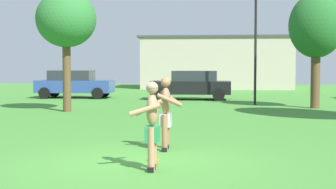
{
  "coord_description": "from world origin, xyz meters",
  "views": [
    {
      "loc": [
        1.61,
        -9.77,
        1.93
      ],
      "look_at": [
        0.38,
        2.18,
        1.22
      ],
      "focal_mm": 54.76,
      "sensor_mm": 36.0,
      "label": 1
    }
  ],
  "objects_px": {
    "player_in_gray": "(166,112)",
    "tree_behind_players": "(316,27)",
    "frisbee": "(153,160)",
    "player_with_cap": "(152,122)",
    "car_black_far_end": "(192,85)",
    "tree_right_field": "(66,20)",
    "lamp_post": "(256,36)",
    "car_blue_mid_lot": "(74,84)"
  },
  "relations": [
    {
      "from": "player_in_gray",
      "to": "tree_behind_players",
      "type": "distance_m",
      "value": 13.02
    },
    {
      "from": "frisbee",
      "to": "tree_behind_players",
      "type": "relative_size",
      "value": 0.05
    },
    {
      "from": "player_with_cap",
      "to": "frisbee",
      "type": "relative_size",
      "value": 6.54
    },
    {
      "from": "frisbee",
      "to": "car_black_far_end",
      "type": "bearing_deg",
      "value": 90.68
    },
    {
      "from": "frisbee",
      "to": "tree_behind_players",
      "type": "bearing_deg",
      "value": 66.95
    },
    {
      "from": "tree_right_field",
      "to": "player_in_gray",
      "type": "bearing_deg",
      "value": -60.54
    },
    {
      "from": "player_with_cap",
      "to": "lamp_post",
      "type": "distance_m",
      "value": 15.92
    },
    {
      "from": "player_with_cap",
      "to": "car_blue_mid_lot",
      "type": "relative_size",
      "value": 0.38
    },
    {
      "from": "tree_right_field",
      "to": "tree_behind_players",
      "type": "bearing_deg",
      "value": 14.57
    },
    {
      "from": "car_blue_mid_lot",
      "to": "tree_right_field",
      "type": "height_order",
      "value": "tree_right_field"
    },
    {
      "from": "car_black_far_end",
      "to": "tree_behind_players",
      "type": "bearing_deg",
      "value": -40.64
    },
    {
      "from": "lamp_post",
      "to": "car_black_far_end",
      "type": "bearing_deg",
      "value": 134.93
    },
    {
      "from": "tree_behind_players",
      "to": "tree_right_field",
      "type": "bearing_deg",
      "value": -165.43
    },
    {
      "from": "player_with_cap",
      "to": "player_in_gray",
      "type": "height_order",
      "value": "player_in_gray"
    },
    {
      "from": "player_in_gray",
      "to": "tree_right_field",
      "type": "height_order",
      "value": "tree_right_field"
    },
    {
      "from": "car_black_far_end",
      "to": "car_blue_mid_lot",
      "type": "bearing_deg",
      "value": 173.79
    },
    {
      "from": "car_black_far_end",
      "to": "frisbee",
      "type": "bearing_deg",
      "value": -89.32
    },
    {
      "from": "car_blue_mid_lot",
      "to": "frisbee",
      "type": "bearing_deg",
      "value": -69.22
    },
    {
      "from": "tree_behind_players",
      "to": "frisbee",
      "type": "bearing_deg",
      "value": -113.05
    },
    {
      "from": "player_with_cap",
      "to": "frisbee",
      "type": "xyz_separation_m",
      "value": [
        -0.09,
        0.92,
        -0.87
      ]
    },
    {
      "from": "frisbee",
      "to": "tree_right_field",
      "type": "relative_size",
      "value": 0.05
    },
    {
      "from": "frisbee",
      "to": "car_blue_mid_lot",
      "type": "bearing_deg",
      "value": 110.78
    },
    {
      "from": "player_in_gray",
      "to": "tree_right_field",
      "type": "distance_m",
      "value": 10.57
    },
    {
      "from": "lamp_post",
      "to": "car_blue_mid_lot",
      "type": "bearing_deg",
      "value": 158.49
    },
    {
      "from": "tree_right_field",
      "to": "tree_behind_players",
      "type": "relative_size",
      "value": 0.98
    },
    {
      "from": "player_with_cap",
      "to": "player_in_gray",
      "type": "bearing_deg",
      "value": 89.4
    },
    {
      "from": "frisbee",
      "to": "lamp_post",
      "type": "xyz_separation_m",
      "value": [
        2.98,
        14.55,
        3.26
      ]
    },
    {
      "from": "player_in_gray",
      "to": "tree_right_field",
      "type": "xyz_separation_m",
      "value": [
        -5.01,
        8.87,
        2.84
      ]
    },
    {
      "from": "lamp_post",
      "to": "tree_behind_players",
      "type": "xyz_separation_m",
      "value": [
        2.5,
        -1.69,
        0.29
      ]
    },
    {
      "from": "frisbee",
      "to": "car_blue_mid_lot",
      "type": "distance_m",
      "value": 19.79
    },
    {
      "from": "player_in_gray",
      "to": "car_black_far_end",
      "type": "relative_size",
      "value": 0.38
    },
    {
      "from": "tree_right_field",
      "to": "player_with_cap",
      "type": "bearing_deg",
      "value": -65.81
    },
    {
      "from": "lamp_post",
      "to": "tree_behind_players",
      "type": "relative_size",
      "value": 1.05
    },
    {
      "from": "player_with_cap",
      "to": "car_blue_mid_lot",
      "type": "height_order",
      "value": "player_with_cap"
    },
    {
      "from": "car_blue_mid_lot",
      "to": "lamp_post",
      "type": "height_order",
      "value": "lamp_post"
    },
    {
      "from": "car_black_far_end",
      "to": "player_with_cap",
      "type": "bearing_deg",
      "value": -89.06
    },
    {
      "from": "player_in_gray",
      "to": "lamp_post",
      "type": "bearing_deg",
      "value": 77.82
    },
    {
      "from": "player_in_gray",
      "to": "frisbee",
      "type": "relative_size",
      "value": 6.62
    },
    {
      "from": "player_with_cap",
      "to": "car_blue_mid_lot",
      "type": "xyz_separation_m",
      "value": [
        -7.11,
        19.41,
        -0.06
      ]
    },
    {
      "from": "player_with_cap",
      "to": "frisbee",
      "type": "distance_m",
      "value": 1.27
    },
    {
      "from": "tree_behind_players",
      "to": "player_in_gray",
      "type": "bearing_deg",
      "value": -114.87
    },
    {
      "from": "player_with_cap",
      "to": "player_in_gray",
      "type": "xyz_separation_m",
      "value": [
        0.02,
        2.23,
        -0.01
      ]
    }
  ]
}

